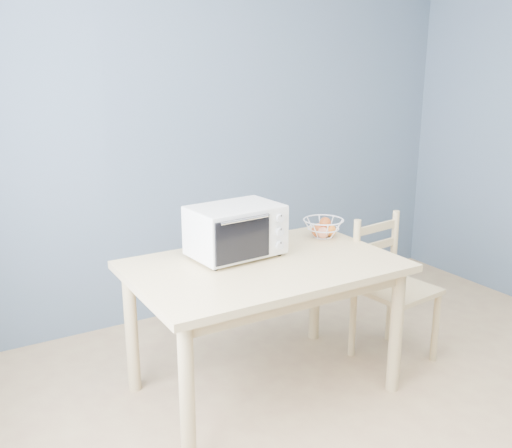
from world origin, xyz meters
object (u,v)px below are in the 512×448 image
toaster_oven (233,231)px  fruit_basket (323,228)px  dining_table (264,281)px  dining_chair (391,290)px

toaster_oven → fruit_basket: size_ratio=1.60×
dining_table → fruit_basket: (0.55, 0.21, 0.16)m
fruit_basket → dining_table: bearing=-158.8°
dining_table → dining_chair: 0.90m
dining_table → dining_chair: bearing=-3.9°
toaster_oven → fruit_basket: 0.65m
dining_table → fruit_basket: size_ratio=4.42×
dining_table → fruit_basket: 0.61m
dining_table → toaster_oven: 0.32m
dining_table → toaster_oven: bearing=118.9°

